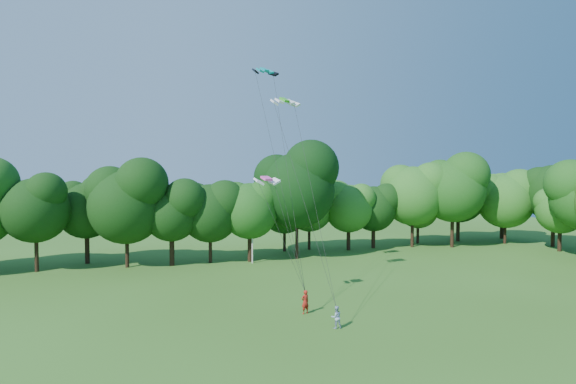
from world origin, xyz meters
name	(u,v)px	position (x,y,z in m)	size (l,w,h in m)	color
utility_pole	(252,232)	(1.97, 32.37, 3.69)	(1.37, 0.54, 7.12)	beige
kite_flyer_left	(305,302)	(0.75, 12.59, 0.90)	(0.65, 0.43, 1.79)	#A61E15
kite_flyer_right	(336,317)	(1.57, 8.93, 0.77)	(0.75, 0.58, 1.53)	#91ABC9
kite_teal	(264,69)	(0.54, 22.42, 20.32)	(2.57, 1.53, 0.57)	#049195
kite_green	(284,100)	(1.26, 18.78, 16.97)	(2.63, 1.47, 0.58)	green
kite_pink	(267,178)	(-1.56, 14.90, 10.18)	(2.10, 1.24, 0.38)	#FF46BC
tree_back_center	(297,184)	(7.88, 33.22, 9.30)	(10.24, 10.24, 14.90)	black
tree_back_east	(418,204)	(29.44, 38.56, 6.01)	(6.61, 6.61, 9.62)	black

